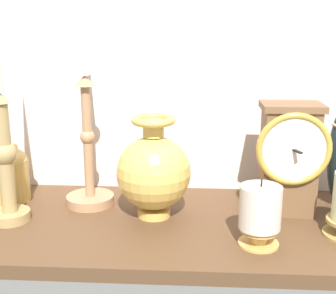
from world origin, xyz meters
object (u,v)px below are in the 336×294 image
object	(u,v)px
mantel_clock	(289,157)
candlestick_tall_center	(87,133)
candlestick_tall_left	(3,144)
brass_vase_jar	(3,172)
pillar_candle_front	(260,213)
brass_vase_bulbous	(154,171)

from	to	relation	value
mantel_clock	candlestick_tall_center	size ratio (longest dim) A/B	0.45
mantel_clock	candlestick_tall_left	bearing A→B (deg)	-172.10
brass_vase_jar	candlestick_tall_left	bearing A→B (deg)	-63.29
candlestick_tall_left	candlestick_tall_center	distance (cm)	15.65
mantel_clock	candlestick_tall_center	distance (cm)	38.67
mantel_clock	pillar_candle_front	bearing A→B (deg)	-116.47
brass_vase_jar	pillar_candle_front	world-z (taller)	brass_vase_jar
brass_vase_bulbous	mantel_clock	bearing A→B (deg)	7.49
mantel_clock	candlestick_tall_left	world-z (taller)	candlestick_tall_left
candlestick_tall_center	pillar_candle_front	bearing A→B (deg)	-26.60
candlestick_tall_left	brass_vase_jar	world-z (taller)	candlestick_tall_left
brass_vase_jar	brass_vase_bulbous	bearing A→B (deg)	-10.95
candlestick_tall_center	mantel_clock	bearing A→B (deg)	-2.60
candlestick_tall_center	brass_vase_bulbous	world-z (taller)	candlestick_tall_center
brass_vase_bulbous	pillar_candle_front	bearing A→B (deg)	-30.53
mantel_clock	brass_vase_jar	world-z (taller)	mantel_clock
candlestick_tall_left	brass_vase_bulbous	xyz separation A→B (cm)	(26.21, 3.82, -5.75)
candlestick_tall_center	pillar_candle_front	distance (cm)	36.36
candlestick_tall_left	candlestick_tall_center	world-z (taller)	candlestick_tall_center
mantel_clock	brass_vase_bulbous	size ratio (longest dim) A/B	1.10
candlestick_tall_center	brass_vase_jar	bearing A→B (deg)	176.87
pillar_candle_front	candlestick_tall_center	bearing A→B (deg)	153.40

